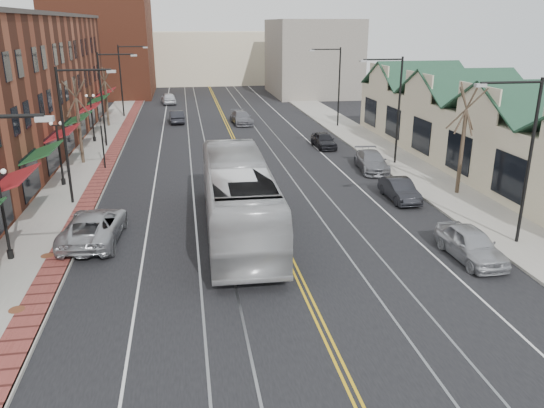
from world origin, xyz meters
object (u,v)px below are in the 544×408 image
object	(u,v)px
parked_car_d	(324,140)
parked_car_b	(400,190)
parked_car_a	(471,244)
transit_bus	(238,197)
parked_car_c	(372,161)
parked_suv	(94,227)

from	to	relation	value
parked_car_d	parked_car_b	bearing A→B (deg)	-87.90
parked_car_b	parked_car_a	bearing A→B (deg)	-90.56
transit_bus	parked_car_b	bearing A→B (deg)	-159.07
parked_car_a	parked_car_c	size ratio (longest dim) A/B	0.92
transit_bus	parked_suv	distance (m)	7.39
transit_bus	parked_car_b	size ratio (longest dim) A/B	3.45
parked_suv	parked_car_a	world-z (taller)	parked_suv
parked_suv	parked_car_d	bearing A→B (deg)	-128.30
transit_bus	parked_car_a	xyz separation A→B (m)	(10.28, -5.11, -1.19)
parked_car_c	transit_bus	bearing A→B (deg)	-129.47
parked_suv	parked_car_a	size ratio (longest dim) A/B	1.30
transit_bus	parked_car_d	size ratio (longest dim) A/B	3.50
transit_bus	parked_suv	world-z (taller)	transit_bus
parked_car_c	parked_suv	bearing A→B (deg)	-143.15
transit_bus	parked_car_a	world-z (taller)	transit_bus
transit_bus	parked_car_c	bearing A→B (deg)	-134.68
transit_bus	parked_car_b	world-z (taller)	transit_bus
parked_suv	parked_car_c	xyz separation A→B (m)	(18.37, 10.75, -0.10)
parked_car_a	parked_car_c	xyz separation A→B (m)	(0.80, 15.81, -0.05)
parked_car_a	parked_car_d	bearing A→B (deg)	90.40
parked_car_c	parked_car_d	xyz separation A→B (m)	(-1.57, 8.02, -0.02)
parked_suv	parked_car_b	xyz separation A→B (m)	(17.71, 3.76, -0.13)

